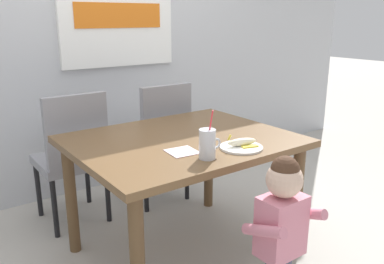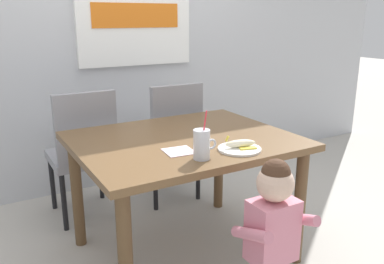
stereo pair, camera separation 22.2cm
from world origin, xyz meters
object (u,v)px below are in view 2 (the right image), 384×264
object	(u,v)px
dining_table	(184,154)
dining_chair_left	(84,148)
toddler_standing	(273,223)
snack_plate	(239,149)
dining_chair_right	(171,136)
peeled_banana	(241,144)
paper_napkin	(179,151)
milk_cup	(202,146)

from	to	relation	value
dining_table	dining_chair_left	world-z (taller)	dining_chair_left
toddler_standing	snack_plate	distance (m)	0.45
dining_chair_right	peeled_banana	size ratio (longest dim) A/B	5.47
dining_chair_left	dining_table	bearing A→B (deg)	117.37
paper_napkin	toddler_standing	bearing A→B (deg)	-67.41
dining_table	dining_chair_left	size ratio (longest dim) A/B	1.30
dining_table	snack_plate	size ratio (longest dim) A/B	5.41
snack_plate	milk_cup	bearing A→B (deg)	-176.38
dining_chair_left	paper_napkin	size ratio (longest dim) A/B	6.40
dining_chair_right	milk_cup	bearing A→B (deg)	70.76
toddler_standing	milk_cup	bearing A→B (deg)	114.90
dining_chair_right	paper_napkin	xyz separation A→B (m)	(-0.43, -0.93, 0.22)
peeled_banana	milk_cup	bearing A→B (deg)	-175.27
dining_table	snack_plate	bearing A→B (deg)	-67.01
dining_table	snack_plate	xyz separation A→B (m)	(0.15, -0.35, 0.11)
dining_chair_left	peeled_banana	size ratio (longest dim) A/B	5.47
dining_table	paper_napkin	distance (m)	0.27
dining_chair_right	peeled_banana	xyz separation A→B (m)	(-0.12, -1.07, 0.25)
dining_chair_left	toddler_standing	size ratio (longest dim) A/B	1.15
milk_cup	paper_napkin	distance (m)	0.17
dining_chair_right	paper_napkin	bearing A→B (deg)	65.49
snack_plate	peeled_banana	size ratio (longest dim) A/B	1.31
dining_table	dining_chair_left	distance (m)	0.86
dining_chair_right	paper_napkin	distance (m)	1.05
dining_table	toddler_standing	xyz separation A→B (m)	(0.07, -0.72, -0.13)
dining_table	milk_cup	world-z (taller)	milk_cup
paper_napkin	dining_chair_right	bearing A→B (deg)	65.49
dining_chair_right	snack_plate	world-z (taller)	dining_chair_right
toddler_standing	dining_table	bearing A→B (deg)	95.52
toddler_standing	snack_plate	bearing A→B (deg)	78.27
dining_chair_right	snack_plate	size ratio (longest dim) A/B	4.17
toddler_standing	paper_napkin	xyz separation A→B (m)	(-0.21, 0.51, 0.23)
dining_table	milk_cup	size ratio (longest dim) A/B	4.96
dining_chair_right	snack_plate	xyz separation A→B (m)	(-0.14, -1.07, 0.22)
dining_chair_left	peeled_banana	bearing A→B (deg)	116.66
dining_table	paper_napkin	world-z (taller)	paper_napkin
dining_chair_left	milk_cup	distance (m)	1.19
snack_plate	peeled_banana	xyz separation A→B (m)	(0.01, 0.01, 0.03)
dining_table	milk_cup	distance (m)	0.41
paper_napkin	snack_plate	bearing A→B (deg)	-25.37
snack_plate	dining_chair_left	bearing A→B (deg)	116.03
dining_chair_right	paper_napkin	size ratio (longest dim) A/B	6.40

